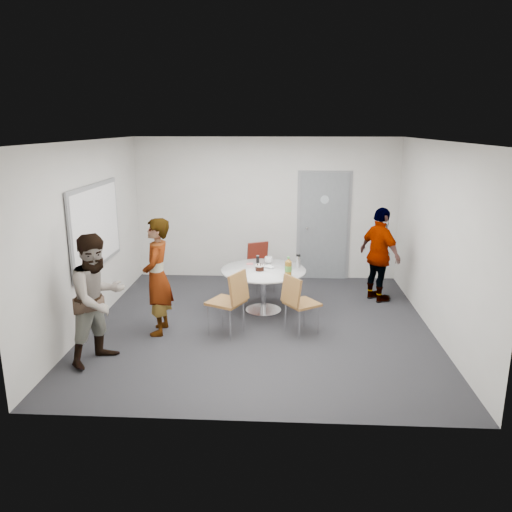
# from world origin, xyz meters

# --- Properties ---
(floor) EXTENTS (5.00, 5.00, 0.00)m
(floor) POSITION_xyz_m (0.00, 0.00, 0.00)
(floor) COLOR #232226
(floor) RESTS_ON ground
(ceiling) EXTENTS (5.00, 5.00, 0.00)m
(ceiling) POSITION_xyz_m (0.00, 0.00, 2.70)
(ceiling) COLOR silver
(ceiling) RESTS_ON wall_back
(wall_back) EXTENTS (5.00, 0.00, 5.00)m
(wall_back) POSITION_xyz_m (0.00, 2.50, 1.35)
(wall_back) COLOR beige
(wall_back) RESTS_ON floor
(wall_left) EXTENTS (0.00, 5.00, 5.00)m
(wall_left) POSITION_xyz_m (-2.50, 0.00, 1.35)
(wall_left) COLOR beige
(wall_left) RESTS_ON floor
(wall_right) EXTENTS (0.00, 5.00, 5.00)m
(wall_right) POSITION_xyz_m (2.50, 0.00, 1.35)
(wall_right) COLOR beige
(wall_right) RESTS_ON floor
(wall_front) EXTENTS (5.00, 0.00, 5.00)m
(wall_front) POSITION_xyz_m (0.00, -2.50, 1.35)
(wall_front) COLOR beige
(wall_front) RESTS_ON floor
(door) EXTENTS (1.02, 0.17, 2.12)m
(door) POSITION_xyz_m (1.10, 2.48, 1.03)
(door) COLOR slate
(door) RESTS_ON wall_back
(whiteboard) EXTENTS (0.04, 1.90, 1.25)m
(whiteboard) POSITION_xyz_m (-2.46, 0.20, 1.45)
(whiteboard) COLOR gray
(whiteboard) RESTS_ON wall_left
(table) EXTENTS (1.34, 1.34, 1.01)m
(table) POSITION_xyz_m (0.05, 0.60, 0.60)
(table) COLOR silver
(table) RESTS_ON floor
(chair_near_left) EXTENTS (0.63, 0.61, 0.94)m
(chair_near_left) POSITION_xyz_m (-0.38, -0.37, 0.58)
(chair_near_left) COLOR brown
(chair_near_left) RESTS_ON floor
(chair_near_right) EXTENTS (0.60, 0.59, 0.87)m
(chair_near_right) POSITION_xyz_m (0.54, -0.28, 0.53)
(chair_near_right) COLOR brown
(chair_near_right) RESTS_ON floor
(chair_far) EXTENTS (0.56, 0.58, 0.86)m
(chair_far) POSITION_xyz_m (-0.08, 1.70, 0.53)
(chair_far) COLOR #5D1C12
(chair_far) RESTS_ON floor
(person_main) EXTENTS (0.43, 0.63, 1.67)m
(person_main) POSITION_xyz_m (-1.44, -0.32, 0.84)
(person_main) COLOR #A5C6EA
(person_main) RESTS_ON floor
(person_left) EXTENTS (0.95, 1.01, 1.65)m
(person_left) POSITION_xyz_m (-1.95, -1.25, 0.83)
(person_left) COLOR white
(person_left) RESTS_ON floor
(person_right) EXTENTS (0.81, 1.01, 1.60)m
(person_right) POSITION_xyz_m (1.95, 1.23, 0.80)
(person_right) COLOR black
(person_right) RESTS_ON floor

